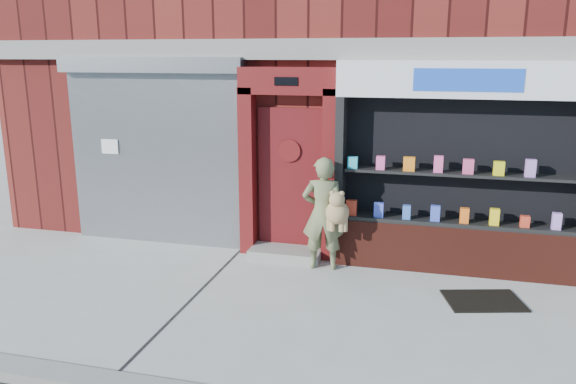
% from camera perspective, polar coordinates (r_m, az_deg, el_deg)
% --- Properties ---
extents(ground, '(80.00, 80.00, 0.00)m').
position_cam_1_polar(ground, '(7.10, 2.23, -11.88)').
color(ground, '#9E9E99').
rests_on(ground, ground).
extents(building, '(12.00, 8.16, 8.00)m').
position_cam_1_polar(building, '(12.36, 8.62, 17.94)').
color(building, '#491210').
rests_on(building, ground).
extents(shutter_bay, '(3.10, 0.30, 3.04)m').
position_cam_1_polar(shutter_bay, '(9.36, -13.37, 5.09)').
color(shutter_bay, gray).
rests_on(shutter_bay, ground).
extents(red_door_bay, '(1.52, 0.58, 2.90)m').
position_cam_1_polar(red_door_bay, '(8.54, 0.05, 2.87)').
color(red_door_bay, '#590F10').
rests_on(red_door_bay, ground).
extents(pharmacy_bay, '(3.50, 0.41, 3.00)m').
position_cam_1_polar(pharmacy_bay, '(8.26, 16.99, 1.29)').
color(pharmacy_bay, '#501B13').
rests_on(pharmacy_bay, ground).
extents(woman, '(0.73, 0.53, 1.67)m').
position_cam_1_polar(woman, '(8.12, 3.75, -2.17)').
color(woman, '#676D48').
rests_on(woman, ground).
extents(doormat, '(1.09, 0.89, 0.02)m').
position_cam_1_polar(doormat, '(7.73, 19.23, -10.38)').
color(doormat, black).
rests_on(doormat, ground).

